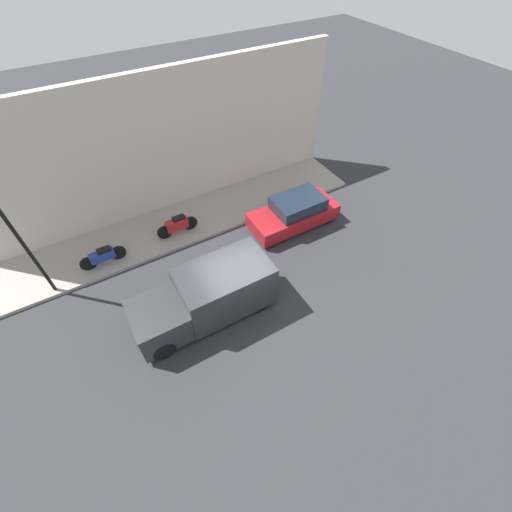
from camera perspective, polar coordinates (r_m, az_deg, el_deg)
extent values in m
plane|color=#2D2D33|center=(12.62, -2.08, -7.73)|extent=(60.00, 60.00, 0.00)
cube|color=gray|center=(15.80, -11.05, 5.80)|extent=(2.82, 15.80, 0.14)
cube|color=beige|center=(15.38, -14.99, 17.26)|extent=(0.30, 15.80, 5.97)
cube|color=maroon|center=(15.21, 6.19, 6.72)|extent=(1.65, 3.91, 0.67)
cube|color=#192333|center=(14.91, 7.01, 8.72)|extent=(1.45, 2.15, 0.55)
cylinder|color=black|center=(14.27, 2.72, 2.53)|extent=(0.20, 0.58, 0.58)
cylinder|color=black|center=(15.14, -0.13, 5.80)|extent=(0.20, 0.58, 0.58)
cylinder|color=black|center=(15.71, 12.17, 6.40)|extent=(0.20, 0.58, 0.58)
cylinder|color=black|center=(16.51, 9.12, 9.24)|extent=(0.20, 0.58, 0.58)
cube|color=#2D2D33|center=(11.76, -5.17, -5.05)|extent=(1.85, 3.11, 1.72)
cube|color=#2D2D33|center=(11.67, -15.79, -10.35)|extent=(1.76, 1.67, 1.20)
cube|color=#192333|center=(11.39, -17.32, -9.91)|extent=(1.58, 0.92, 0.48)
cylinder|color=black|center=(11.60, -15.02, -14.87)|extent=(0.22, 0.75, 0.75)
cylinder|color=black|center=(12.48, -17.50, -9.03)|extent=(0.22, 0.75, 0.75)
cylinder|color=black|center=(12.14, 0.71, -7.89)|extent=(0.22, 0.75, 0.75)
cylinder|color=black|center=(12.99, -2.88, -2.87)|extent=(0.22, 0.75, 0.75)
cube|color=#B21E1E|center=(14.85, -13.05, 5.17)|extent=(0.30, 0.94, 0.47)
cube|color=black|center=(14.68, -12.78, 6.19)|extent=(0.27, 0.51, 0.12)
cylinder|color=black|center=(14.89, -14.95, 3.85)|extent=(0.10, 0.63, 0.63)
cylinder|color=black|center=(15.08, -10.93, 5.41)|extent=(0.10, 0.63, 0.63)
cube|color=navy|center=(14.56, -24.25, 0.06)|extent=(0.30, 0.94, 0.38)
cube|color=black|center=(14.39, -24.08, 0.92)|extent=(0.27, 0.51, 0.12)
cylinder|color=black|center=(14.70, -26.17, -1.15)|extent=(0.10, 0.61, 0.61)
cylinder|color=black|center=(14.64, -21.98, 0.53)|extent=(0.10, 0.61, 0.61)
cylinder|color=black|center=(13.39, -33.97, 1.09)|extent=(0.12, 0.12, 4.42)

